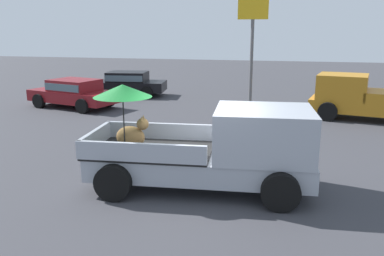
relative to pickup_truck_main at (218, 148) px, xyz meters
The scene contains 6 objects.
ground_plane 1.06m from the pickup_truck_main, behind, with size 80.00×80.00×0.00m, color #38383D.
pickup_truck_main is the anchor object (origin of this frame).
pickup_truck_red 9.76m from the pickup_truck_main, 61.64° to the left, with size 5.06×2.90×1.80m.
parked_sedan_near 13.95m from the pickup_truck_main, 121.07° to the left, with size 4.49×2.40×1.33m.
parked_sedan_far 11.58m from the pickup_truck_main, 135.43° to the left, with size 4.60×2.78×1.33m.
motel_sign 10.97m from the pickup_truck_main, 91.45° to the left, with size 1.40×0.16×4.94m.
Camera 1 is at (1.83, -8.42, 3.56)m, focal length 37.02 mm.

